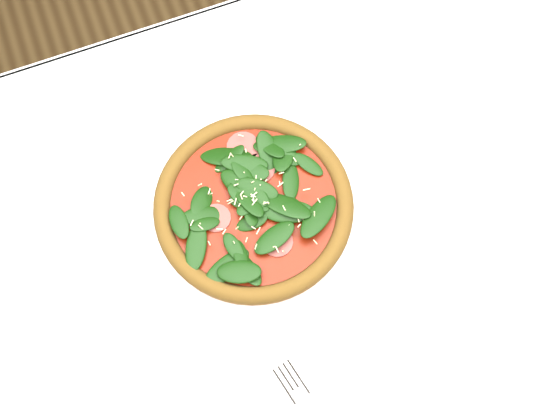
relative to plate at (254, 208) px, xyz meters
name	(u,v)px	position (x,y,z in m)	size (l,w,h in m)	color
ground	(280,302)	(0.04, -0.02, -0.76)	(6.00, 6.00, 0.00)	brown
dining_table	(284,233)	(0.04, -0.02, -0.11)	(1.21, 0.81, 0.75)	white
plate	(254,208)	(0.00, 0.00, 0.00)	(0.35, 0.35, 0.01)	white
pizza	(253,204)	(0.00, 0.00, 0.02)	(0.37, 0.37, 0.04)	#A16026
saucer_far	(486,30)	(0.48, 0.16, 0.00)	(0.15, 0.15, 0.01)	white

